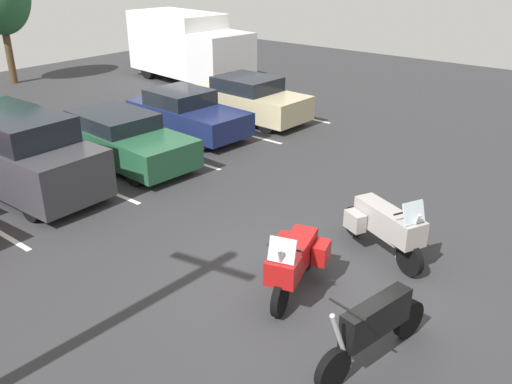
% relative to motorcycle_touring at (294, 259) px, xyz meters
% --- Properties ---
extents(ground, '(44.00, 44.00, 0.10)m').
position_rel_motorcycle_touring_xyz_m(ground, '(0.41, -0.03, -0.70)').
color(ground, '#2D2D30').
extents(motorcycle_touring, '(2.15, 1.13, 1.37)m').
position_rel_motorcycle_touring_xyz_m(motorcycle_touring, '(0.00, 0.00, 0.00)').
color(motorcycle_touring, black).
rests_on(motorcycle_touring, ground).
extents(motorcycle_second, '(1.30, 2.16, 1.43)m').
position_rel_motorcycle_touring_xyz_m(motorcycle_second, '(2.09, -0.64, 0.03)').
color(motorcycle_second, black).
rests_on(motorcycle_second, ground).
extents(motorcycle_third, '(2.30, 0.70, 1.25)m').
position_rel_motorcycle_touring_xyz_m(motorcycle_third, '(-0.71, -1.89, -0.04)').
color(motorcycle_third, black).
rests_on(motorcycle_third, ground).
extents(parking_stripes, '(19.66, 5.09, 0.01)m').
position_rel_motorcycle_touring_xyz_m(parking_stripes, '(-0.77, 7.43, -0.64)').
color(parking_stripes, silver).
rests_on(parking_stripes, ground).
extents(car_charcoal, '(1.97, 4.65, 1.94)m').
position_rel_motorcycle_touring_xyz_m(car_charcoal, '(-0.62, 7.67, 0.33)').
color(car_charcoal, '#38383D').
rests_on(car_charcoal, ground).
extents(car_green, '(2.10, 4.68, 1.37)m').
position_rel_motorcycle_touring_xyz_m(car_green, '(2.18, 7.42, 0.03)').
color(car_green, '#235638').
rests_on(car_green, ground).
extents(car_navy, '(2.05, 4.31, 1.41)m').
position_rel_motorcycle_touring_xyz_m(car_navy, '(5.06, 7.82, 0.04)').
color(car_navy, navy).
rests_on(car_navy, ground).
extents(car_champagne, '(1.96, 4.33, 1.49)m').
position_rel_motorcycle_touring_xyz_m(car_champagne, '(7.60, 7.35, 0.08)').
color(car_champagne, '#C1B289').
rests_on(car_champagne, ground).
extents(box_truck, '(3.14, 6.39, 2.94)m').
position_rel_motorcycle_touring_xyz_m(box_truck, '(10.59, 13.40, 0.90)').
color(box_truck, silver).
rests_on(box_truck, ground).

